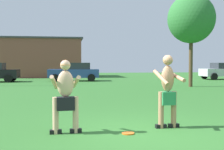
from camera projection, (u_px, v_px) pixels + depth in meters
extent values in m
plane|color=#2D6628|center=(150.00, 133.00, 6.38)|extent=(80.00, 80.00, 0.00)
cube|color=black|center=(56.00, 132.00, 6.34)|extent=(0.27, 0.13, 0.09)
cylinder|color=#E0AD89|center=(56.00, 116.00, 6.32)|extent=(0.13, 0.13, 0.80)
cube|color=black|center=(76.00, 131.00, 6.44)|extent=(0.27, 0.13, 0.09)
cylinder|color=#E0AD89|center=(76.00, 115.00, 6.42)|extent=(0.13, 0.13, 0.80)
cube|color=black|center=(66.00, 103.00, 6.36)|extent=(0.40, 0.27, 0.29)
ellipsoid|color=#E0AD89|center=(65.00, 84.00, 6.34)|extent=(0.38, 0.25, 0.58)
cylinder|color=#E0AD89|center=(54.00, 82.00, 6.38)|extent=(0.17, 0.54, 0.34)
cylinder|color=#E0AD89|center=(76.00, 82.00, 6.49)|extent=(0.21, 0.54, 0.32)
sphere|color=#E0AD89|center=(65.00, 65.00, 6.33)|extent=(0.22, 0.22, 0.22)
cone|color=orange|center=(65.00, 62.00, 6.32)|extent=(0.25, 0.25, 0.12)
cube|color=black|center=(173.00, 125.00, 6.97)|extent=(0.27, 0.13, 0.09)
cylinder|color=tan|center=(174.00, 109.00, 6.96)|extent=(0.13, 0.13, 0.87)
cube|color=black|center=(161.00, 126.00, 6.90)|extent=(0.27, 0.13, 0.09)
cylinder|color=tan|center=(161.00, 110.00, 6.88)|extent=(0.13, 0.13, 0.87)
cube|color=#28844C|center=(167.00, 98.00, 6.91)|extent=(0.35, 0.27, 0.31)
ellipsoid|color=tan|center=(168.00, 79.00, 6.89)|extent=(0.33, 0.25, 0.63)
cylinder|color=tan|center=(178.00, 77.00, 6.84)|extent=(0.17, 0.61, 0.21)
cylinder|color=tan|center=(161.00, 78.00, 6.74)|extent=(0.25, 0.57, 0.36)
sphere|color=tan|center=(168.00, 60.00, 6.87)|extent=(0.24, 0.24, 0.24)
cylinder|color=orange|center=(128.00, 133.00, 6.33)|extent=(0.27, 0.27, 0.03)
cylinder|color=black|center=(13.00, 77.00, 24.83)|extent=(0.64, 0.23, 0.64)
cylinder|color=black|center=(8.00, 79.00, 23.05)|extent=(0.64, 0.23, 0.64)
cube|color=silver|center=(224.00, 72.00, 27.68)|extent=(4.36, 1.95, 0.70)
cylinder|color=black|center=(214.00, 77.00, 26.54)|extent=(0.65, 0.24, 0.64)
cylinder|color=black|center=(204.00, 76.00, 28.31)|extent=(0.65, 0.24, 0.64)
cube|color=#2D478C|center=(74.00, 73.00, 25.04)|extent=(4.42, 2.10, 0.70)
cube|color=#282D33|center=(76.00, 66.00, 25.03)|extent=(2.51, 1.75, 0.56)
cylinder|color=black|center=(55.00, 78.00, 24.04)|extent=(0.65, 0.26, 0.64)
cylinder|color=black|center=(57.00, 77.00, 25.84)|extent=(0.65, 0.26, 0.64)
cylinder|color=black|center=(91.00, 78.00, 24.28)|extent=(0.65, 0.26, 0.64)
cylinder|color=black|center=(91.00, 77.00, 26.07)|extent=(0.65, 0.26, 0.64)
cube|color=brown|center=(36.00, 59.00, 32.99)|extent=(9.92, 6.51, 4.13)
cube|color=#3F3F44|center=(36.00, 40.00, 32.90)|extent=(10.32, 6.77, 0.16)
cylinder|color=#4C3823|center=(191.00, 61.00, 18.93)|extent=(0.25, 0.25, 3.32)
ellipsoid|color=#2D7033|center=(191.00, 19.00, 18.82)|extent=(3.06, 3.06, 3.18)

